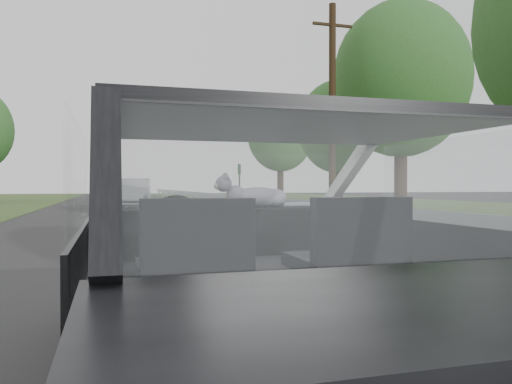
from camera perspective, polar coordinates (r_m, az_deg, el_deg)
subject_car at (r=2.72m, az=0.35°, el=-8.17°), size 1.80×4.00×1.45m
dashboard at (r=3.30m, az=-2.75°, el=-4.39°), size 1.58×0.45×0.30m
driver_seat at (r=2.33m, az=-7.10°, el=-5.83°), size 0.50×0.72×0.42m
passenger_seat at (r=2.58m, az=10.82°, el=-5.19°), size 0.50×0.72×0.42m
steering_wheel at (r=2.93m, az=-9.03°, el=-3.68°), size 0.36×0.36×0.04m
cat at (r=3.35m, az=0.20°, el=-0.44°), size 0.52×0.17×0.23m
guardrail at (r=13.57m, az=5.70°, el=-1.63°), size 0.05×90.00×0.32m
other_car at (r=25.95m, az=-13.85°, el=-0.13°), size 2.27×4.72×1.50m
highway_sign at (r=25.73m, az=-1.91°, el=0.71°), size 0.42×0.87×2.24m
utility_pole at (r=19.49m, az=8.71°, el=9.28°), size 0.35×0.35×8.07m
tree_1 at (r=22.01m, az=16.23°, el=8.99°), size 6.97×6.97×8.61m
tree_2 at (r=27.29m, az=9.38°, el=5.31°), size 5.44×5.44×6.62m
tree_3 at (r=42.01m, az=2.81°, el=4.99°), size 6.49×6.49×8.47m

